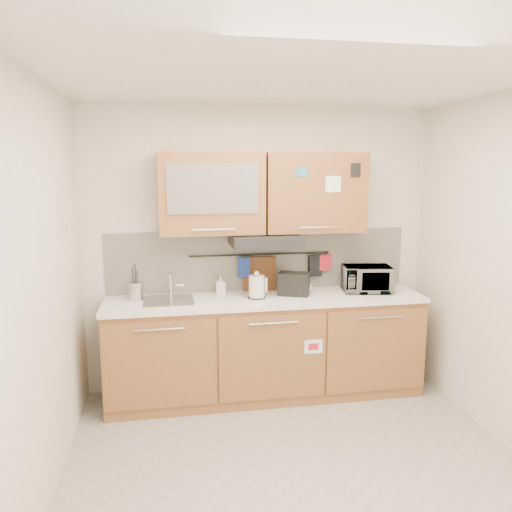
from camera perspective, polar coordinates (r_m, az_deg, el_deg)
name	(u,v)px	position (r m, az deg, el deg)	size (l,w,h in m)	color
floor	(299,470)	(3.74, 4.97, -23.20)	(3.20, 3.20, 0.00)	#9E9993
ceiling	(306,74)	(3.18, 5.71, 20.02)	(3.20, 3.20, 0.00)	white
wall_back	(260,249)	(4.65, 0.42, 0.77)	(3.20, 3.20, 0.00)	silver
wall_left	(38,297)	(3.20, -23.62, -4.31)	(3.00, 3.00, 0.00)	silver
base_cabinet	(266,352)	(4.59, 1.12, -10.93)	(2.80, 0.64, 0.88)	#AB6C3C
countertop	(266,299)	(4.44, 1.15, -4.96)	(2.82, 0.62, 0.04)	white
backsplash	(260,260)	(4.66, 0.44, -0.46)	(2.80, 0.02, 0.56)	silver
upper_cabinets	(263,193)	(4.42, 0.79, 7.21)	(1.82, 0.37, 0.70)	#AB6C3C
range_hood	(265,240)	(4.39, 1.02, 1.81)	(0.60, 0.46, 0.10)	black
sink	(169,300)	(4.37, -9.93, -5.02)	(0.42, 0.40, 0.26)	silver
utensil_rail	(261,254)	(4.61, 0.53, 0.19)	(0.02, 0.02, 1.30)	black
utensil_crock	(136,291)	(4.43, -13.58, -3.90)	(0.16, 0.16, 0.32)	#AEAEB2
kettle	(257,287)	(4.38, 0.09, -3.60)	(0.18, 0.17, 0.24)	silver
toaster	(294,284)	(4.49, 4.35, -3.16)	(0.31, 0.26, 0.21)	black
microwave	(367,279)	(4.71, 12.55, -2.57)	(0.43, 0.29, 0.24)	#999999
soap_bottle	(221,285)	(4.52, -4.05, -3.27)	(0.08, 0.08, 0.18)	#999999
cutting_board	(260,277)	(4.63, 0.40, -2.36)	(0.30, 0.02, 0.37)	brown
oven_mitt	(244,267)	(4.59, -1.39, -1.27)	(0.11, 0.03, 0.18)	navy
dark_pouch	(315,266)	(4.74, 6.79, -1.10)	(0.13, 0.04, 0.20)	black
pot_holder	(325,262)	(4.77, 7.91, -0.73)	(0.12, 0.02, 0.15)	red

